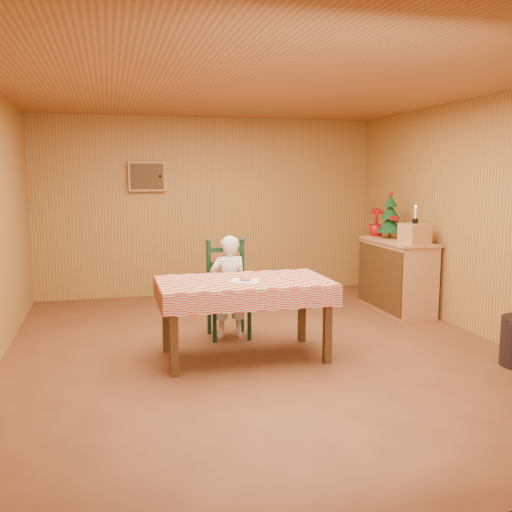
% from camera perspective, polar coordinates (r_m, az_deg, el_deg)
% --- Properties ---
extents(ground, '(6.00, 6.00, 0.00)m').
position_cam_1_polar(ground, '(5.84, 0.50, -9.54)').
color(ground, brown).
rests_on(ground, ground).
extents(cabin_walls, '(5.10, 6.05, 2.65)m').
position_cam_1_polar(cabin_walls, '(6.08, -0.81, 8.63)').
color(cabin_walls, '#B38340').
rests_on(cabin_walls, ground).
extents(dining_table, '(1.66, 0.96, 0.77)m').
position_cam_1_polar(dining_table, '(5.50, -1.21, -3.25)').
color(dining_table, '#4F3115').
rests_on(dining_table, ground).
extents(ladder_chair, '(0.44, 0.40, 1.08)m').
position_cam_1_polar(ladder_chair, '(6.29, -2.85, -3.52)').
color(ladder_chair, black).
rests_on(ladder_chair, ground).
extents(seated_child, '(0.41, 0.27, 1.12)m').
position_cam_1_polar(seated_child, '(6.22, -2.75, -3.09)').
color(seated_child, white).
rests_on(seated_child, ground).
extents(napkin, '(0.34, 0.34, 0.00)m').
position_cam_1_polar(napkin, '(5.44, -1.09, -2.48)').
color(napkin, white).
rests_on(napkin, dining_table).
extents(donut, '(0.14, 0.14, 0.04)m').
position_cam_1_polar(donut, '(5.43, -1.09, -2.27)').
color(donut, '#C98F48').
rests_on(donut, napkin).
extents(shelf_unit, '(0.54, 1.24, 0.93)m').
position_cam_1_polar(shelf_unit, '(7.70, 13.88, -1.88)').
color(shelf_unit, tan).
rests_on(shelf_unit, ground).
extents(crate, '(0.34, 0.34, 0.25)m').
position_cam_1_polar(crate, '(7.28, 15.59, 2.17)').
color(crate, tan).
rests_on(crate, shelf_unit).
extents(christmas_tree, '(0.34, 0.34, 0.62)m').
position_cam_1_polar(christmas_tree, '(7.83, 13.26, 3.80)').
color(christmas_tree, '#4F3115').
rests_on(christmas_tree, shelf_unit).
extents(flower_arrangement, '(0.29, 0.29, 0.39)m').
position_cam_1_polar(flower_arrangement, '(8.08, 11.94, 3.35)').
color(flower_arrangement, '#A4100F').
rests_on(flower_arrangement, shelf_unit).
extents(candle_set, '(0.07, 0.07, 0.22)m').
position_cam_1_polar(candle_set, '(7.26, 15.65, 3.66)').
color(candle_set, black).
rests_on(candle_set, crate).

